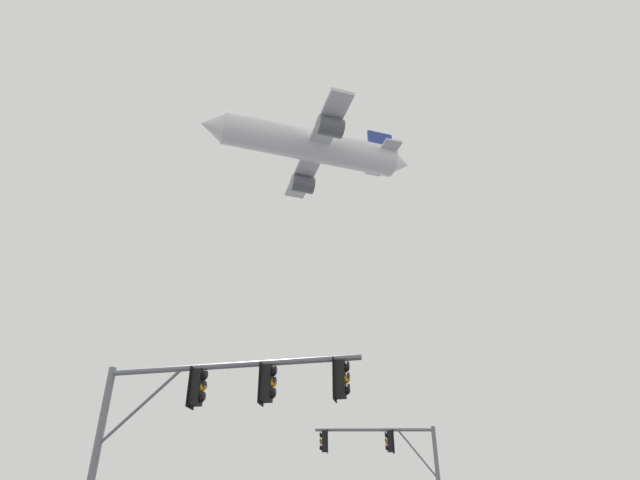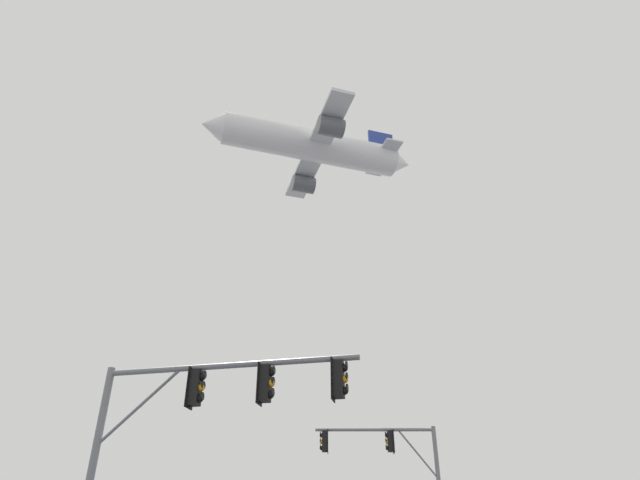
# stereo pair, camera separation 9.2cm
# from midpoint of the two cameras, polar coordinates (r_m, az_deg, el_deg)

# --- Properties ---
(signal_pole_near) EXTENTS (6.88, 1.17, 5.71)m
(signal_pole_near) POSITION_cam_midpoint_polar(r_m,az_deg,el_deg) (14.53, -12.13, -17.13)
(signal_pole_near) COLOR slate
(signal_pole_near) RESTS_ON ground
(signal_pole_far) EXTENTS (5.63, 0.70, 6.46)m
(signal_pole_far) POSITION_cam_midpoint_polar(r_m,az_deg,el_deg) (26.74, 8.08, -22.37)
(signal_pole_far) COLOR slate
(signal_pole_far) RESTS_ON ground
(airplane) EXTENTS (20.07, 15.50, 5.63)m
(airplane) POSITION_cam_midpoint_polar(r_m,az_deg,el_deg) (51.97, -0.90, 9.88)
(airplane) COLOR white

